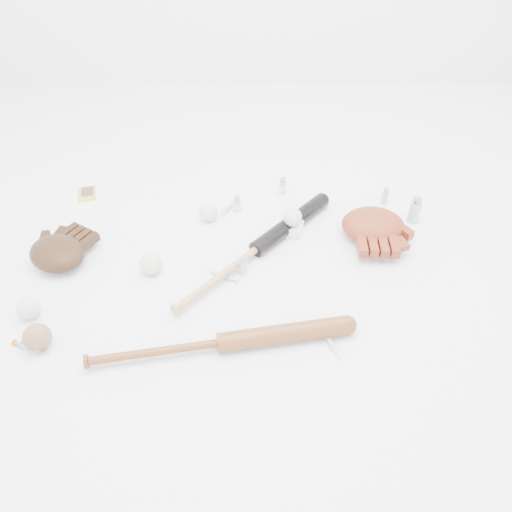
{
  "coord_description": "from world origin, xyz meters",
  "views": [
    {
      "loc": [
        -0.0,
        -1.23,
        1.22
      ],
      "look_at": [
        0.02,
        0.0,
        0.06
      ],
      "focal_mm": 35.0,
      "sensor_mm": 36.0,
      "label": 1
    }
  ],
  "objects_px": {
    "bat_dark": "(257,249)",
    "glove_dark": "(57,253)",
    "pedestal": "(292,229)",
    "bat_wood": "(220,343)"
  },
  "relations": [
    {
      "from": "bat_dark",
      "to": "glove_dark",
      "type": "height_order",
      "value": "glove_dark"
    },
    {
      "from": "bat_wood",
      "to": "glove_dark",
      "type": "distance_m",
      "value": 0.7
    },
    {
      "from": "glove_dark",
      "to": "pedestal",
      "type": "height_order",
      "value": "glove_dark"
    },
    {
      "from": "bat_dark",
      "to": "bat_wood",
      "type": "xyz_separation_m",
      "value": [
        -0.11,
        -0.41,
        0.0
      ]
    },
    {
      "from": "bat_dark",
      "to": "glove_dark",
      "type": "bearing_deg",
      "value": 135.25
    },
    {
      "from": "pedestal",
      "to": "glove_dark",
      "type": "bearing_deg",
      "value": -169.8
    },
    {
      "from": "bat_wood",
      "to": "bat_dark",
      "type": "bearing_deg",
      "value": 65.44
    },
    {
      "from": "pedestal",
      "to": "bat_dark",
      "type": "bearing_deg",
      "value": -137.68
    },
    {
      "from": "bat_dark",
      "to": "glove_dark",
      "type": "xyz_separation_m",
      "value": [
        -0.7,
        -0.03,
        0.01
      ]
    },
    {
      "from": "bat_dark",
      "to": "pedestal",
      "type": "xyz_separation_m",
      "value": [
        0.13,
        0.12,
        -0.01
      ]
    }
  ]
}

